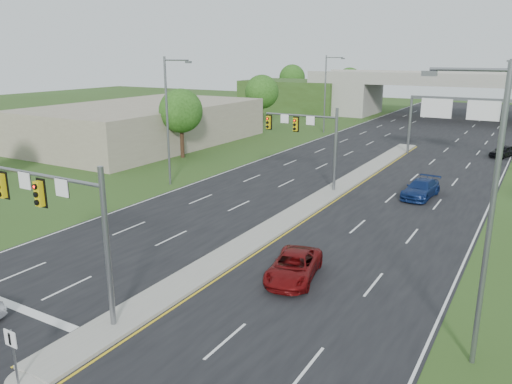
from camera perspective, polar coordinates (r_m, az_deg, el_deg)
The scene contains 21 objects.
ground at distance 22.75m, azimuth -15.92°, elevation -14.64°, with size 240.00×240.00×0.00m, color #2D4518.
road at distance 51.68m, azimuth 12.96°, elevation 2.61°, with size 24.00×160.00×0.02m, color black.
median at distance 40.67m, azimuth 7.82°, elevation -0.47°, with size 2.00×54.00×0.16m, color gray.
median_nose at distance 20.63m, azimuth -24.33°, elevation -18.60°, with size 2.00×2.00×0.16m, color gray.
lane_markings at distance 46.24m, azimuth 9.96°, elevation 1.29°, with size 23.72×160.00×0.01m.
signal_mast_near at distance 22.45m, azimuth -20.98°, elevation -2.32°, with size 6.62×0.60×7.00m.
signal_mast_far at distance 42.29m, azimuth 6.22°, elevation 6.62°, with size 6.62×0.60×7.00m.
keep_right_sign at distance 19.66m, azimuth -26.08°, elevation -15.75°, with size 0.60×0.13×2.20m.
sign_gantry at distance 59.03m, azimuth 22.51°, elevation 8.56°, with size 11.58×0.44×6.67m.
overpass at distance 94.72m, azimuth 21.51°, elevation 9.83°, with size 80.00×14.00×8.10m.
lightpole_l_mid at distance 43.78m, azimuth -9.93°, elevation 8.60°, with size 2.85×0.25×11.00m.
lightpole_l_far at distance 73.96m, azimuth 8.05°, elevation 11.42°, with size 2.85×0.25×11.00m.
lightpole_r_near at distance 19.01m, azimuth 24.79°, elevation -1.52°, with size 2.85×0.25×11.00m.
tree_l_near at distance 55.79m, azimuth -8.58°, elevation 9.15°, with size 4.80×4.80×7.60m.
tree_l_mid at distance 78.68m, azimuth 0.67°, elevation 11.37°, with size 5.20×5.20×8.12m.
tree_back_a at distance 119.63m, azimuth 4.15°, elevation 12.91°, with size 6.00×6.00×8.85m.
tree_back_b at distance 114.17m, azimuth 10.61°, elevation 12.41°, with size 5.60×5.60×8.32m.
commercial_building at distance 66.36m, azimuth -12.60°, elevation 7.62°, with size 18.00×30.00×5.00m, color gray.
car_far_a at distance 25.91m, azimuth 4.33°, elevation -8.48°, with size 2.22×4.82×1.34m, color #5C090A.
car_far_b at distance 42.19m, azimuth 18.33°, elevation 0.36°, with size 2.02×4.98×1.44m, color #0D2052.
car_far_c at distance 62.42m, azimuth 26.43°, elevation 4.19°, with size 1.56×3.87×1.32m, color black.
Camera 1 is at (14.71, -13.26, 11.21)m, focal length 35.00 mm.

